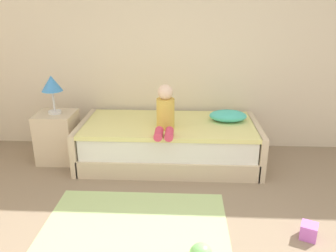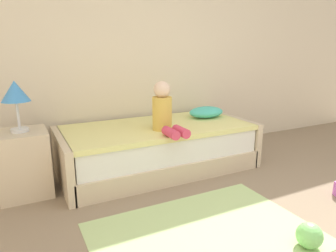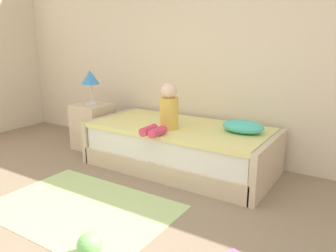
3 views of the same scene
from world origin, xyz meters
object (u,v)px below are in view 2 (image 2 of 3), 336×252
table_lamp (15,94)px  pillow (206,112)px  child_figure (164,111)px  nightstand (24,163)px  bed (158,148)px  toy_ball (309,236)px

table_lamp → pillow: bearing=3.1°
child_figure → pillow: 0.81m
pillow → child_figure: bearing=-155.7°
table_lamp → pillow: table_lamp is taller
child_figure → pillow: bearing=24.3°
nightstand → table_lamp: bearing=0.0°
bed → table_lamp: bearing=-179.6°
pillow → nightstand: bearing=-176.9°
nightstand → child_figure: 1.40m
toy_ball → nightstand: bearing=133.9°
bed → nightstand: nightstand is taller
nightstand → pillow: (2.05, 0.11, 0.26)m
pillow → toy_ball: size_ratio=2.49×
bed → toy_ball: size_ratio=11.94×
bed → child_figure: child_figure is taller
child_figure → table_lamp: bearing=170.6°
child_figure → toy_ball: 1.67m
bed → child_figure: (-0.03, -0.23, 0.46)m
nightstand → bed: bearing=0.4°
child_figure → toy_ball: bearing=-77.0°
toy_ball → bed: bearing=100.3°
table_lamp → toy_ball: bearing=-46.1°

